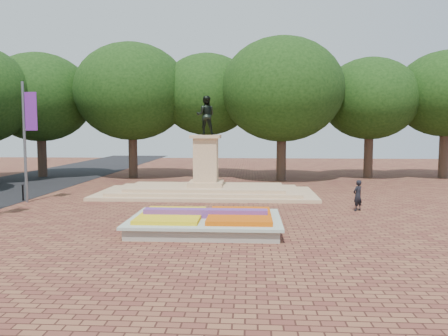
# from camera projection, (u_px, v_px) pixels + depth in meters

# --- Properties ---
(ground) EXTENTS (90.00, 90.00, 0.00)m
(ground) POSITION_uv_depth(u_px,v_px,m) (189.00, 220.00, 20.49)
(ground) COLOR brown
(ground) RESTS_ON ground
(flower_bed) EXTENTS (6.30, 4.30, 0.91)m
(flower_bed) POSITION_uv_depth(u_px,v_px,m) (206.00, 222.00, 18.40)
(flower_bed) COLOR gray
(flower_bed) RESTS_ON ground
(monument) EXTENTS (14.00, 6.00, 6.40)m
(monument) POSITION_uv_depth(u_px,v_px,m) (206.00, 181.00, 28.36)
(monument) COLOR tan
(monument) RESTS_ON ground
(tree_row_back) EXTENTS (44.80, 8.80, 10.43)m
(tree_row_back) POSITION_uv_depth(u_px,v_px,m) (244.00, 101.00, 37.66)
(tree_row_back) COLOR #3D2A21
(tree_row_back) RESTS_ON ground
(pedestrian) EXTENTS (0.71, 0.67, 1.62)m
(pedestrian) POSITION_uv_depth(u_px,v_px,m) (358.00, 195.00, 22.82)
(pedestrian) COLOR black
(pedestrian) RESTS_ON ground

